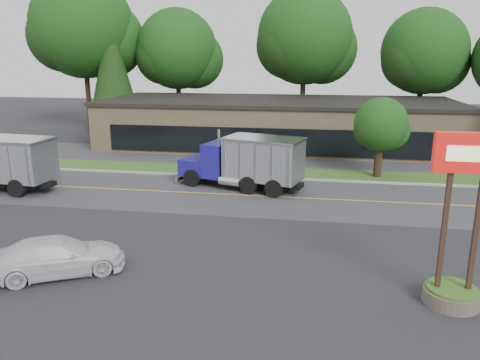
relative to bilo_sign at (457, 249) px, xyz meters
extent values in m
plane|color=#35353B|center=(-10.50, 2.50, -2.02)|extent=(140.00, 140.00, 0.00)
cube|color=#4B4B4F|center=(-10.50, 11.50, -2.02)|extent=(60.00, 8.00, 0.02)
cube|color=gold|center=(-10.50, 11.50, -2.02)|extent=(60.00, 0.12, 0.01)
cube|color=#9E9E99|center=(-10.50, 15.70, -2.02)|extent=(60.00, 0.30, 0.12)
cube|color=#346121|center=(-10.50, 17.50, -2.02)|extent=(60.00, 3.40, 0.03)
cube|color=#4B4B4F|center=(-10.50, 22.50, -2.02)|extent=(60.00, 7.00, 0.02)
cube|color=tan|center=(-8.50, 28.50, -0.02)|extent=(32.00, 12.00, 4.00)
cylinder|color=#6B6054|center=(0.00, 0.00, -1.77)|extent=(1.90, 1.90, 0.50)
cylinder|color=#346121|center=(0.00, 0.00, -1.47)|extent=(1.70, 1.70, 0.10)
cube|color=#332116|center=(-0.50, 0.00, 0.58)|extent=(0.16, 0.16, 5.00)
cube|color=#332116|center=(0.50, 0.00, 0.58)|extent=(0.16, 0.16, 5.00)
cube|color=red|center=(0.00, 0.00, 3.28)|extent=(2.20, 0.35, 1.30)
cube|color=beige|center=(0.00, -0.19, 3.28)|extent=(1.50, 0.04, 0.50)
cube|color=beige|center=(0.00, 0.19, 3.28)|extent=(1.50, 0.04, 0.50)
cylinder|color=#382619|center=(-30.50, 34.50, 1.02)|extent=(0.56, 0.56, 6.09)
sphere|color=#113F12|center=(-30.50, 34.50, 9.29)|extent=(11.14, 11.14, 11.14)
sphere|color=#113F12|center=(-28.41, 35.89, 7.90)|extent=(8.36, 8.36, 8.36)
sphere|color=black|center=(-32.24, 33.46, 8.25)|extent=(7.66, 7.66, 7.66)
cylinder|color=#382619|center=(-20.50, 36.50, 0.39)|extent=(0.56, 0.56, 4.82)
sphere|color=#113F12|center=(-20.50, 36.50, 6.93)|extent=(8.81, 8.81, 8.81)
sphere|color=#113F12|center=(-18.85, 37.60, 5.83)|extent=(6.61, 6.61, 6.61)
sphere|color=black|center=(-21.88, 35.67, 6.10)|extent=(6.06, 6.06, 6.06)
cylinder|color=#382619|center=(-6.50, 36.50, 0.72)|extent=(0.56, 0.56, 5.49)
sphere|color=#113F12|center=(-6.50, 36.50, 8.18)|extent=(10.04, 10.04, 10.04)
sphere|color=#113F12|center=(-4.62, 37.76, 6.92)|extent=(7.53, 7.53, 7.53)
sphere|color=black|center=(-8.07, 35.56, 7.23)|extent=(6.90, 6.90, 6.90)
cylinder|color=#382619|center=(5.50, 35.50, 0.31)|extent=(0.56, 0.56, 4.66)
sphere|color=#113F12|center=(5.50, 35.50, 6.63)|extent=(8.52, 8.52, 8.52)
sphere|color=#113F12|center=(7.10, 36.56, 5.56)|extent=(6.39, 6.39, 6.39)
sphere|color=black|center=(4.17, 34.70, 5.83)|extent=(5.86, 5.86, 5.86)
cylinder|color=#382619|center=(-26.50, 32.50, -1.52)|extent=(0.44, 0.44, 1.00)
cone|color=black|center=(-26.50, 32.50, 4.93)|extent=(5.56, 5.56, 11.37)
cylinder|color=#382619|center=(-0.50, 17.50, -1.02)|extent=(0.56, 0.56, 2.01)
sphere|color=#113F12|center=(-0.50, 17.50, 1.71)|extent=(3.68, 3.68, 3.68)
sphere|color=#113F12|center=(0.19, 17.96, 1.25)|extent=(2.76, 2.76, 2.76)
sphere|color=black|center=(-1.07, 17.16, 1.37)|extent=(2.53, 2.53, 2.53)
cube|color=silver|center=(-23.74, 10.19, 0.00)|extent=(5.66, 2.98, 2.50)
cube|color=silver|center=(-23.74, 10.19, 1.30)|extent=(5.82, 3.14, 0.12)
cylinder|color=black|center=(-23.24, 11.30, -1.45)|extent=(1.13, 0.45, 1.10)
cylinder|color=black|center=(-23.44, 9.01, -1.45)|extent=(1.13, 0.45, 1.10)
cube|color=black|center=(-9.30, 13.17, -1.45)|extent=(7.72, 3.15, 0.28)
cube|color=navy|center=(-12.54, 14.12, -0.90)|extent=(2.43, 2.73, 1.10)
cube|color=navy|center=(-11.08, 13.69, -0.30)|extent=(1.97, 2.68, 2.20)
cube|color=black|center=(-11.65, 13.86, 0.10)|extent=(0.65, 2.03, 0.90)
cube|color=silver|center=(-8.01, 12.79, 0.00)|extent=(5.15, 3.71, 2.50)
cube|color=silver|center=(-8.01, 12.79, 1.30)|extent=(5.34, 3.89, 0.12)
cylinder|color=black|center=(-12.05, 15.18, -1.45)|extent=(1.15, 0.65, 1.10)
cylinder|color=black|center=(-12.70, 12.97, -1.45)|extent=(1.15, 0.65, 1.10)
cylinder|color=black|center=(-7.36, 13.80, -1.45)|extent=(1.15, 0.65, 1.10)
cylinder|color=black|center=(-8.01, 11.59, -1.45)|extent=(1.15, 0.65, 1.10)
imported|color=silver|center=(-14.57, -0.11, -1.29)|extent=(5.41, 4.24, 1.46)
camera|label=1|loc=(-4.83, -15.52, 6.27)|focal=35.00mm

